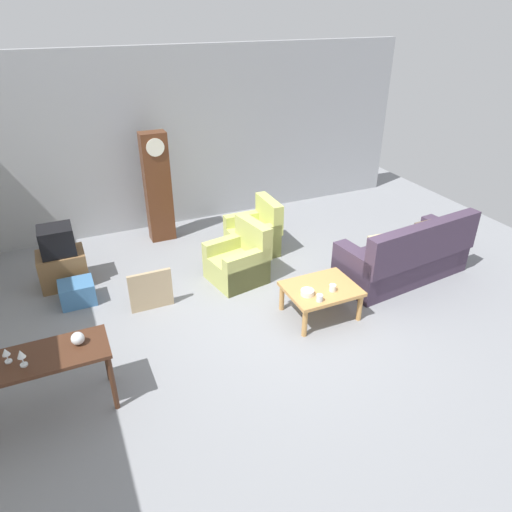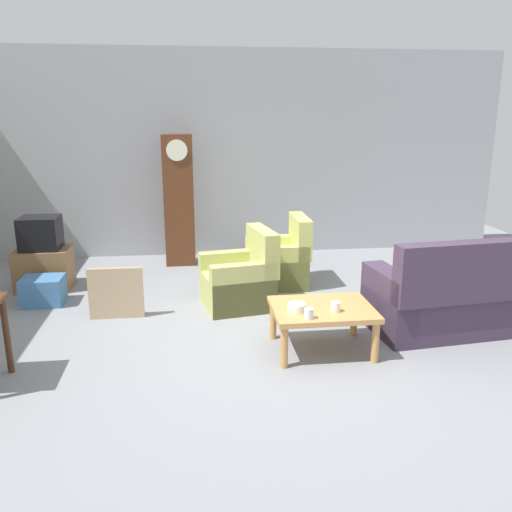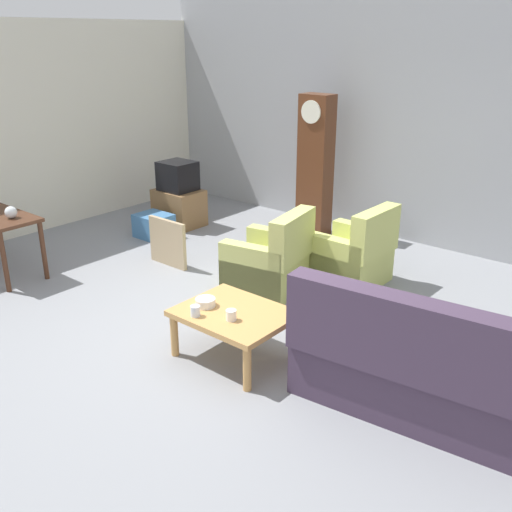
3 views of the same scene
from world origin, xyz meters
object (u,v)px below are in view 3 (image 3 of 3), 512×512
at_px(armchair_olive_far, 352,257).
at_px(cup_white_porcelain, 231,315).
at_px(armchair_olive_near, 270,264).
at_px(storage_box_blue, 154,226).
at_px(tv_stand_cabinet, 179,208).
at_px(couch_floral, 435,374).
at_px(tv_crt, 178,176).
at_px(bowl_white_stacked, 205,302).
at_px(cup_blue_rimmed, 195,311).
at_px(glass_dome_cloche, 11,212).
at_px(framed_picture_leaning, 168,243).
at_px(grandfather_clock, 315,166).
at_px(coffee_table_wood, 234,318).

xyz_separation_m(armchair_olive_far, cup_white_porcelain, (0.15, -2.22, 0.18)).
xyz_separation_m(armchair_olive_near, storage_box_blue, (-2.36, 0.35, -0.14)).
bearing_deg(armchair_olive_far, tv_stand_cabinet, 176.16).
relative_size(couch_floral, armchair_olive_far, 2.37).
relative_size(armchair_olive_near, tv_stand_cabinet, 1.35).
bearing_deg(couch_floral, tv_crt, 157.86).
bearing_deg(storage_box_blue, bowl_white_stacked, -32.59).
bearing_deg(armchair_olive_far, cup_blue_rimmed, -93.29).
distance_m(armchair_olive_far, storage_box_blue, 2.99).
distance_m(tv_crt, storage_box_blue, 0.85).
bearing_deg(glass_dome_cloche, storage_box_blue, 87.85).
bearing_deg(tv_crt, armchair_olive_near, -21.10).
height_order(storage_box_blue, cup_blue_rimmed, cup_blue_rimmed).
relative_size(cup_white_porcelain, bowl_white_stacked, 0.52).
bearing_deg(couch_floral, cup_blue_rimmed, -162.63).
bearing_deg(cup_blue_rimmed, armchair_olive_far, 86.71).
relative_size(tv_stand_cabinet, bowl_white_stacked, 3.85).
bearing_deg(framed_picture_leaning, armchair_olive_near, 9.34).
height_order(armchair_olive_far, bowl_white_stacked, armchair_olive_far).
height_order(tv_stand_cabinet, cup_blue_rimmed, cup_blue_rimmed).
xyz_separation_m(armchair_olive_far, cup_blue_rimmed, (-0.14, -2.36, 0.19)).
distance_m(storage_box_blue, glass_dome_cloche, 2.08).
height_order(armchair_olive_far, grandfather_clock, grandfather_clock).
relative_size(coffee_table_wood, cup_blue_rimmed, 10.15).
height_order(couch_floral, armchair_olive_far, couch_floral).
bearing_deg(couch_floral, tv_stand_cabinet, 157.86).
distance_m(tv_crt, glass_dome_cloche, 2.59).
distance_m(coffee_table_wood, glass_dome_cloche, 3.14).
bearing_deg(glass_dome_cloche, armchair_olive_near, 33.85).
bearing_deg(tv_crt, bowl_white_stacked, -39.44).
relative_size(tv_crt, cup_blue_rimmed, 5.07).
distance_m(armchair_olive_near, grandfather_clock, 2.16).
bearing_deg(cup_white_porcelain, bowl_white_stacked, 171.49).
height_order(grandfather_clock, cup_blue_rimmed, grandfather_clock).
distance_m(armchair_olive_near, tv_stand_cabinet, 2.67).
xyz_separation_m(tv_stand_cabinet, cup_blue_rimmed, (2.95, -2.56, 0.22)).
bearing_deg(framed_picture_leaning, couch_floral, -11.64).
distance_m(couch_floral, storage_box_blue, 4.91).
relative_size(framed_picture_leaning, bowl_white_stacked, 3.40).
bearing_deg(tv_stand_cabinet, coffee_table_wood, -36.02).
xyz_separation_m(couch_floral, grandfather_clock, (-3.09, 2.92, 0.62)).
xyz_separation_m(tv_crt, cup_blue_rimmed, (2.95, -2.56, -0.25)).
height_order(couch_floral, cup_blue_rimmed, couch_floral).
bearing_deg(couch_floral, armchair_olive_near, 156.79).
bearing_deg(coffee_table_wood, storage_box_blue, 150.94).
distance_m(framed_picture_leaning, bowl_white_stacked, 2.17).
distance_m(couch_floral, bowl_white_stacked, 2.01).
height_order(cup_white_porcelain, bowl_white_stacked, cup_white_porcelain).
xyz_separation_m(grandfather_clock, glass_dome_cloche, (-1.70, -3.55, -0.17)).
height_order(couch_floral, framed_picture_leaning, couch_floral).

